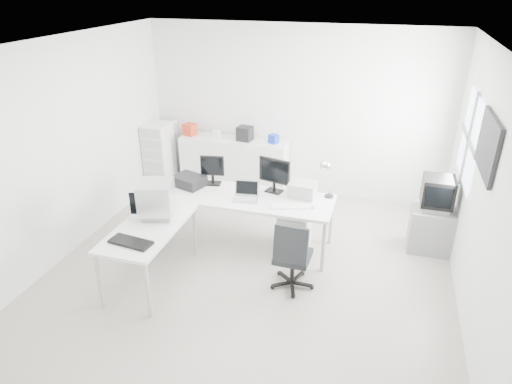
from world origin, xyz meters
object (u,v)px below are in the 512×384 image
(lcd_monitor_large, at_px, (274,176))
(laptop, at_px, (246,192))
(drawer_pedestal, at_px, (295,230))
(tv_cabinet, at_px, (431,229))
(laser_printer, at_px, (302,189))
(filing_cabinet, at_px, (160,156))
(main_desk, at_px, (245,220))
(side_desk, at_px, (151,253))
(crt_monitor, at_px, (156,199))
(sideboard, at_px, (234,164))
(office_chair, at_px, (293,253))
(lcd_monitor_small, at_px, (212,170))
(crt_tv, at_px, (437,194))
(inkjet_printer, at_px, (189,181))

(lcd_monitor_large, height_order, laptop, lcd_monitor_large)
(drawer_pedestal, height_order, tv_cabinet, tv_cabinet)
(laser_printer, xyz_separation_m, filing_cabinet, (-2.77, 1.21, -0.27))
(main_desk, height_order, filing_cabinet, filing_cabinet)
(side_desk, bearing_deg, lcd_monitor_large, 48.37)
(crt_monitor, distance_m, sideboard, 2.61)
(drawer_pedestal, bearing_deg, tv_cabinet, 16.82)
(office_chair, relative_size, tv_cabinet, 1.51)
(lcd_monitor_small, height_order, sideboard, lcd_monitor_small)
(laptop, bearing_deg, side_desk, -139.53)
(drawer_pedestal, distance_m, office_chair, 0.84)
(crt_monitor, bearing_deg, lcd_monitor_large, 25.96)
(drawer_pedestal, xyz_separation_m, crt_monitor, (-1.55, -0.90, 0.70))
(side_desk, xyz_separation_m, laptop, (0.90, 1.00, 0.49))
(laptop, bearing_deg, filing_cabinet, 135.96)
(side_desk, xyz_separation_m, drawer_pedestal, (1.55, 1.15, -0.08))
(tv_cabinet, height_order, filing_cabinet, filing_cabinet)
(main_desk, relative_size, office_chair, 2.57)
(main_desk, height_order, lcd_monitor_large, lcd_monitor_large)
(sideboard, bearing_deg, tv_cabinet, -19.16)
(drawer_pedestal, bearing_deg, crt_monitor, -149.86)
(side_desk, height_order, crt_tv, crt_tv)
(lcd_monitor_small, bearing_deg, filing_cabinet, 131.76)
(laser_printer, bearing_deg, laptop, -152.10)
(side_desk, bearing_deg, crt_monitor, 90.00)
(laser_printer, xyz_separation_m, office_chair, (0.09, -0.98, -0.38))
(laptop, xyz_separation_m, crt_monitor, (-0.90, -0.75, 0.14))
(laser_printer, xyz_separation_m, crt_tv, (1.73, 0.37, -0.01))
(office_chair, bearing_deg, laser_printer, 97.81)
(lcd_monitor_small, bearing_deg, office_chair, -45.29)
(crt_tv, height_order, sideboard, crt_tv)
(sideboard, bearing_deg, laser_printer, -45.07)
(lcd_monitor_small, relative_size, office_chair, 0.45)
(crt_monitor, height_order, office_chair, crt_monitor)
(drawer_pedestal, bearing_deg, laser_printer, 73.61)
(inkjet_printer, xyz_separation_m, laser_printer, (1.60, 0.12, 0.03))
(laptop, bearing_deg, office_chair, -47.17)
(side_desk, xyz_separation_m, crt_monitor, (0.00, 0.25, 0.62))
(main_desk, relative_size, filing_cabinet, 2.06)
(crt_monitor, relative_size, crt_tv, 0.99)
(crt_monitor, bearing_deg, laser_printer, 17.22)
(drawer_pedestal, relative_size, crt_tv, 1.20)
(crt_tv, distance_m, sideboard, 3.42)
(main_desk, xyz_separation_m, laptop, (0.05, -0.10, 0.49))
(lcd_monitor_small, height_order, office_chair, lcd_monitor_small)
(main_desk, height_order, inkjet_printer, inkjet_printer)
(drawer_pedestal, distance_m, lcd_monitor_small, 1.43)
(laptop, relative_size, laser_printer, 0.98)
(inkjet_printer, relative_size, lcd_monitor_small, 1.00)
(sideboard, xyz_separation_m, filing_cabinet, (-1.29, -0.27, 0.12))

